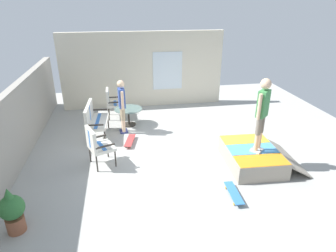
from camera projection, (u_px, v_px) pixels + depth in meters
The scene contains 13 objects.
ground_plane at pixel (175, 151), 8.04m from camera, with size 12.00×12.00×0.10m, color #A8A8A3.
back_wall_cinderblock at pixel (14, 129), 7.04m from camera, with size 9.00×0.20×1.85m.
house_facade at pixel (144, 70), 10.81m from camera, with size 0.23×6.00×2.78m.
skate_ramp at pixel (252, 156), 7.25m from camera, with size 1.73×1.87×0.44m.
patio_bench at pixel (94, 118), 8.54m from camera, with size 1.28×0.62×1.02m.
patio_chair_near_house at pixel (112, 101), 9.97m from camera, with size 0.63×0.56×1.02m.
patio_chair_by_wall at pixel (97, 144), 7.04m from camera, with size 0.78×0.74×1.02m.
patio_table at pixel (129, 113), 9.43m from camera, with size 0.90×0.90×0.57m.
person_watching at pixel (122, 103), 8.70m from camera, with size 0.48×0.27×1.66m.
person_skater at pixel (262, 110), 6.63m from camera, with size 0.37×0.38×1.80m.
skateboard_by_bench at pixel (130, 140), 8.36m from camera, with size 0.82×0.38×0.10m.
skateboard_spare at pixel (234, 193), 6.11m from camera, with size 0.81×0.24×0.10m.
potted_plant at pixel (12, 210), 5.05m from camera, with size 0.44×0.44×0.92m.
Camera 1 is at (-6.93, 1.36, 3.85)m, focal length 31.01 mm.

